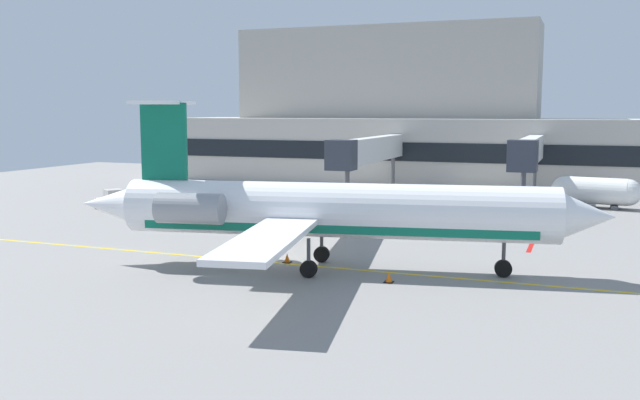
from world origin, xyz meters
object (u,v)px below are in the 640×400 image
Objects in this scene: belt_loader at (111,200)px; fuel_tank at (596,191)px; baggage_tug at (501,213)px; pushback_tractor at (483,203)px; regional_jet at (326,210)px.

belt_loader is 42.89m from fuel_tank.
baggage_tug is 33.04m from belt_loader.
fuel_tank reaches higher than baggage_tug.
fuel_tank is at bearing 38.33° from pushback_tractor.
belt_loader is at bearing -172.82° from baggage_tug.
regional_jet is 29.77m from belt_loader.
pushback_tractor is (-2.12, 5.38, 0.03)m from baggage_tug.
regional_jet is at bearing -110.58° from baggage_tug.
belt_loader is (-32.78, -4.13, -0.04)m from baggage_tug.
regional_jet is 7.10× the size of pushback_tractor.
pushback_tractor reaches higher than belt_loader.
regional_jet reaches higher than belt_loader.
regional_jet reaches higher than baggage_tug.
pushback_tractor is 0.54× the size of fuel_tank.
fuel_tank is (6.78, 12.42, 0.62)m from baggage_tug.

